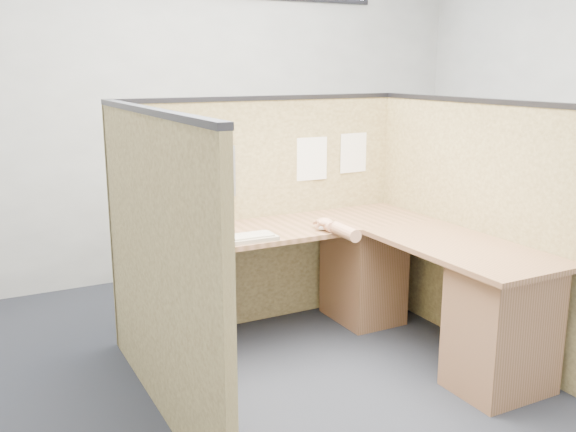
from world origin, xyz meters
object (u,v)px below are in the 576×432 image
mouse (324,226)px  keyboard (236,239)px  l_desk (343,290)px  laptop (189,222)px

mouse → keyboard: bearing=180.0°
l_desk → laptop: bearing=143.0°
l_desk → laptop: 1.03m
laptop → mouse: laptop is taller
keyboard → mouse: 0.60m
laptop → keyboard: 0.41m
keyboard → mouse: mouse is taller
l_desk → laptop: laptop is taller
laptop → mouse: size_ratio=2.98×
l_desk → laptop: size_ratio=5.79×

